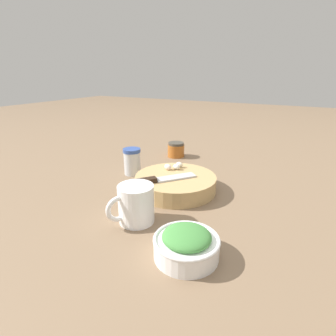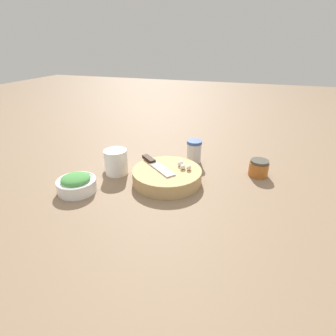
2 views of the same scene
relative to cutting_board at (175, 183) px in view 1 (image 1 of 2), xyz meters
The scene contains 8 objects.
ground_plane 0.04m from the cutting_board, 124.75° to the left, with size 5.00×5.00×0.00m, color #7F664C.
cutting_board is the anchor object (origin of this frame).
chef_knife 0.06m from the cutting_board, 157.52° to the left, with size 0.16×0.14×0.01m.
garlic_cloves 0.07m from the cutting_board, 30.12° to the left, with size 0.06×0.05×0.02m.
herb_bowl 0.31m from the cutting_board, 149.52° to the right, with size 0.13×0.13×0.06m.
spice_jar 0.20m from the cutting_board, 75.06° to the left, with size 0.06×0.06×0.09m.
coffee_mug 0.20m from the cutting_board, behind, with size 0.11×0.09×0.09m.
honey_jar 0.34m from the cutting_board, 26.17° to the left, with size 0.07×0.07×0.06m.
Camera 1 is at (-0.63, -0.34, 0.34)m, focal length 28.00 mm.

